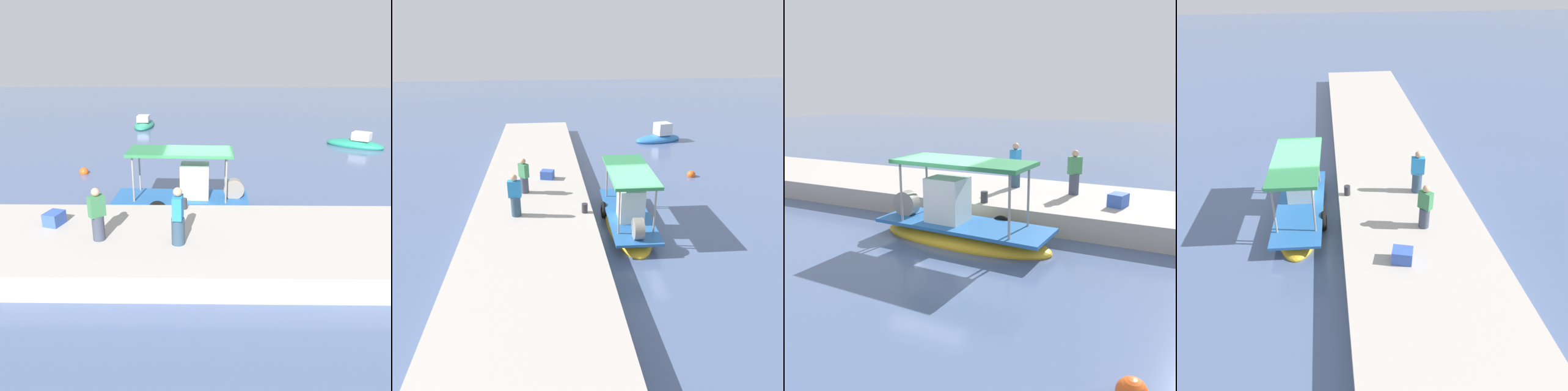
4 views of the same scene
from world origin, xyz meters
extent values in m
plane|color=slate|center=(0.00, 0.00, 0.00)|extent=(120.00, 120.00, 0.00)
cube|color=#B3AAA1|center=(0.00, -4.18, 0.37)|extent=(36.00, 4.91, 0.75)
ellipsoid|color=gold|center=(-0.67, -0.25, 0.05)|extent=(5.56, 1.96, 0.81)
cube|color=#2862AA|center=(-0.67, -0.25, 0.51)|extent=(5.35, 1.95, 0.10)
cube|color=silver|center=(-0.12, -0.28, 1.17)|extent=(1.14, 1.00, 1.43)
cylinder|color=gray|center=(1.12, 0.33, 1.39)|extent=(0.07, 0.07, 1.86)
cylinder|color=gray|center=(1.06, -0.98, 1.39)|extent=(0.07, 0.07, 1.86)
cylinder|color=gray|center=(-2.40, 0.48, 1.39)|extent=(0.07, 0.07, 1.86)
cylinder|color=gray|center=(-2.45, -0.84, 1.39)|extent=(0.07, 0.07, 1.86)
cube|color=#31844D|center=(-0.67, -0.25, 2.38)|extent=(4.09, 1.88, 0.12)
torus|color=black|center=(-1.53, -1.12, 0.31)|extent=(0.75, 0.21, 0.74)
cylinder|color=gray|center=(1.42, -0.34, 0.91)|extent=(0.81, 0.38, 0.80)
cylinder|color=#2F4960|center=(-0.53, -4.77, 1.15)|extent=(0.42, 0.42, 0.80)
cube|color=#2885CD|center=(-0.53, -4.77, 1.88)|extent=(0.31, 0.51, 0.66)
sphere|color=tan|center=(-0.53, -4.77, 2.34)|extent=(0.26, 0.26, 0.26)
cylinder|color=#3D4456|center=(-2.88, -4.53, 1.12)|extent=(0.51, 0.51, 0.75)
cube|color=#3D8350|center=(-2.88, -4.53, 1.80)|extent=(0.51, 0.49, 0.62)
sphere|color=tan|center=(-2.88, -4.53, 2.24)|extent=(0.24, 0.24, 0.24)
cylinder|color=#2D2D33|center=(-0.48, -2.06, 0.94)|extent=(0.24, 0.24, 0.38)
cube|color=#3659BA|center=(-4.58, -3.48, 0.96)|extent=(0.64, 0.72, 0.43)
sphere|color=#ED571C|center=(-6.00, 4.62, 0.09)|extent=(0.47, 0.47, 0.47)
ellipsoid|color=#248E6F|center=(10.51, 11.18, 0.12)|extent=(3.98, 3.44, 0.73)
cube|color=silver|center=(10.82, 10.97, 0.75)|extent=(1.47, 1.42, 0.52)
ellipsoid|color=#2D916F|center=(-4.75, 18.73, 0.12)|extent=(1.64, 4.67, 0.75)
cube|color=silver|center=(-4.75, 18.26, 0.75)|extent=(0.97, 1.41, 0.50)
camera|label=1|loc=(0.10, -14.92, 5.94)|focal=35.93mm
camera|label=2|loc=(12.85, -3.53, 7.20)|focal=33.89mm
camera|label=3|loc=(-6.31, 10.29, 4.29)|focal=38.80mm
camera|label=4|loc=(-13.88, -1.50, 8.82)|focal=37.07mm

